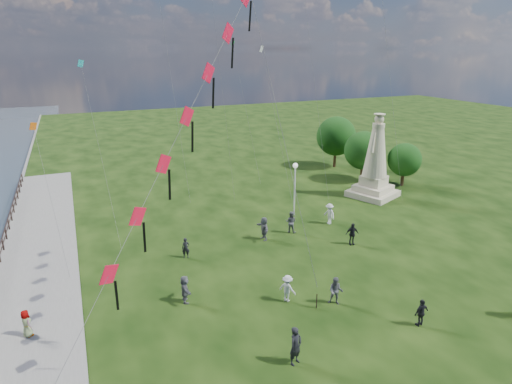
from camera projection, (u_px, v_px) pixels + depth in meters
name	position (u px, v px, depth m)	size (l,w,h in m)	color
waterfront	(8.00, 317.00, 23.14)	(200.00, 200.00, 1.51)	#32424B
statue	(375.00, 166.00, 41.01)	(5.17, 5.17, 8.05)	#C7B597
lamppost	(295.00, 178.00, 36.15)	(0.43, 0.43, 4.67)	silver
tree_row	(357.00, 145.00, 48.13)	(6.62, 13.27, 6.15)	#382314
person_0	(296.00, 346.00, 19.38)	(0.69, 0.45, 1.90)	black
person_1	(336.00, 291.00, 23.99)	(0.81, 0.50, 1.66)	#595960
person_2	(287.00, 288.00, 24.32)	(1.04, 0.54, 1.61)	silver
person_3	(421.00, 313.00, 22.14)	(0.90, 0.46, 1.54)	black
person_5	(185.00, 289.00, 24.19)	(1.53, 0.66, 1.65)	#595960
person_6	(186.00, 248.00, 29.39)	(0.53, 0.35, 1.46)	black
person_7	(291.00, 222.00, 33.46)	(0.84, 0.52, 1.73)	#595960
person_8	(329.00, 214.00, 35.09)	(1.13, 0.58, 1.75)	silver
person_9	(352.00, 234.00, 31.36)	(0.99, 0.50, 1.68)	black
person_10	(27.00, 325.00, 21.21)	(0.70, 0.43, 1.44)	#595960
person_11	(264.00, 228.00, 32.17)	(1.67, 0.72, 1.80)	#595960
red_kite_train	(185.00, 124.00, 19.50)	(12.40, 9.35, 16.83)	black
small_kites	(227.00, 42.00, 36.79)	(30.61, 18.83, 28.63)	teal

